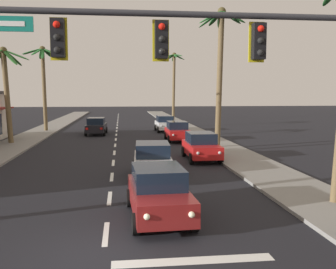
# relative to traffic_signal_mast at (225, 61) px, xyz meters

# --- Properties ---
(ground_plane) EXTENTS (220.00, 220.00, 0.00)m
(ground_plane) POSITION_rel_traffic_signal_mast_xyz_m (-3.15, -0.28, -4.92)
(ground_plane) COLOR black
(sidewalk_right) EXTENTS (3.20, 110.00, 0.14)m
(sidewalk_right) POSITION_rel_traffic_signal_mast_xyz_m (4.65, 19.72, -4.85)
(sidewalk_right) COLOR gray
(sidewalk_right) RESTS_ON ground
(sidewalk_left) EXTENTS (3.20, 110.00, 0.14)m
(sidewalk_left) POSITION_rel_traffic_signal_mast_xyz_m (-10.95, 19.72, -4.85)
(sidewalk_left) COLOR gray
(sidewalk_left) RESTS_ON ground
(lane_markings) EXTENTS (4.28, 87.95, 0.01)m
(lane_markings) POSITION_rel_traffic_signal_mast_xyz_m (-2.73, 19.76, -4.91)
(lane_markings) COLOR silver
(lane_markings) RESTS_ON ground
(traffic_signal_mast) EXTENTS (10.22, 0.41, 6.99)m
(traffic_signal_mast) POSITION_rel_traffic_signal_mast_xyz_m (0.00, 0.00, 0.00)
(traffic_signal_mast) COLOR #2D2D33
(traffic_signal_mast) RESTS_ON ground
(sedan_lead_at_stop_bar) EXTENTS (2.08, 4.50, 1.68)m
(sedan_lead_at_stop_bar) POSITION_rel_traffic_signal_mast_xyz_m (-1.48, 2.56, -4.06)
(sedan_lead_at_stop_bar) COLOR maroon
(sedan_lead_at_stop_bar) RESTS_ON ground
(sedan_third_in_queue) EXTENTS (2.11, 4.51, 1.68)m
(sedan_third_in_queue) POSITION_rel_traffic_signal_mast_xyz_m (-1.17, 8.74, -4.06)
(sedan_third_in_queue) COLOR silver
(sedan_third_in_queue) RESTS_ON ground
(sedan_oncoming_far) EXTENTS (2.07, 4.50, 1.68)m
(sedan_oncoming_far) POSITION_rel_traffic_signal_mast_xyz_m (-5.10, 29.04, -4.06)
(sedan_oncoming_far) COLOR black
(sedan_oncoming_far) RESTS_ON ground
(sedan_parked_nearest_kerb) EXTENTS (1.97, 4.46, 1.68)m
(sedan_parked_nearest_kerb) POSITION_rel_traffic_signal_mast_xyz_m (2.10, 22.88, -4.06)
(sedan_parked_nearest_kerb) COLOR red
(sedan_parked_nearest_kerb) RESTS_ON ground
(sedan_parked_mid_kerb) EXTENTS (2.00, 4.47, 1.68)m
(sedan_parked_mid_kerb) POSITION_rel_traffic_signal_mast_xyz_m (1.99, 31.38, -4.06)
(sedan_parked_mid_kerb) COLOR silver
(sedan_parked_mid_kerb) RESTS_ON ground
(sedan_parked_far_kerb) EXTENTS (1.96, 4.46, 1.68)m
(sedan_parked_far_kerb) POSITION_rel_traffic_signal_mast_xyz_m (2.20, 13.39, -4.06)
(sedan_parked_far_kerb) COLOR red
(sedan_parked_far_kerb) RESTS_ON ground
(palm_left_third) EXTENTS (3.96, 4.16, 7.70)m
(palm_left_third) POSITION_rel_traffic_signal_mast_xyz_m (-11.67, 22.31, 0.35)
(palm_left_third) COLOR brown
(palm_left_third) RESTS_ON ground
(palm_left_farthest) EXTENTS (4.18, 3.93, 8.97)m
(palm_left_farthest) POSITION_rel_traffic_signal_mast_xyz_m (-10.65, 32.56, 1.41)
(palm_left_farthest) COLOR brown
(palm_left_farthest) RESTS_ON ground
(palm_right_second) EXTENTS (3.67, 3.67, 10.20)m
(palm_right_second) POSITION_rel_traffic_signal_mast_xyz_m (4.54, 18.06, 2.01)
(palm_right_second) COLOR brown
(palm_right_second) RESTS_ON ground
(palm_right_farthest) EXTENTS (3.19, 3.17, 10.03)m
(palm_right_farthest) POSITION_rel_traffic_signal_mast_xyz_m (5.20, 47.80, 1.75)
(palm_right_farthest) COLOR brown
(palm_right_farthest) RESTS_ON ground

